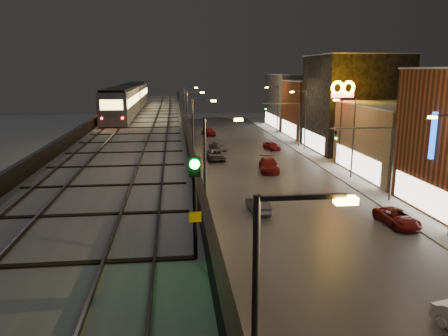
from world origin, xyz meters
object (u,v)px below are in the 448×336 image
subway_train (129,98)px  car_onc_white (269,165)px  rail_signal (195,188)px  car_mid_dark (218,146)px  car_mid_silver (215,154)px  car_onc_dark (397,218)px  car_near_white (258,205)px  car_onc_red (272,146)px  car_far_white (209,132)px

subway_train → car_onc_white: 20.98m
rail_signal → car_mid_dark: (6.03, 53.82, -8.09)m
car_mid_silver → car_onc_dark: size_ratio=1.17×
car_near_white → car_onc_white: car_onc_white is taller
subway_train → car_onc_white: bearing=-29.4°
subway_train → rail_signal: (6.40, -48.26, 0.41)m
car_onc_red → car_onc_white: bearing=-118.4°
car_mid_silver → car_onc_red: size_ratio=1.38×
car_far_white → rail_signal: bearing=71.2°
car_near_white → car_far_white: size_ratio=0.91×
subway_train → car_far_white: 25.28m
subway_train → car_mid_silver: subway_train is taller
car_mid_dark → car_far_white: size_ratio=1.05×
car_near_white → car_mid_silver: car_mid_silver is taller
car_onc_white → car_mid_silver: bearing=133.5°
car_onc_dark → car_far_white: bearing=97.9°
rail_signal → car_onc_red: rail_signal is taller
car_mid_silver → car_onc_red: (9.28, 6.07, -0.08)m
subway_train → car_near_white: (12.82, -24.78, -7.68)m
car_mid_silver → car_onc_dark: 29.92m
car_mid_dark → car_near_white: bearing=76.2°
car_mid_silver → car_far_white: size_ratio=1.22×
car_mid_dark → car_onc_white: car_onc_white is taller
car_far_white → car_onc_white: bearing=85.0°
car_near_white → car_mid_dark: bearing=-93.6°
rail_signal → car_far_white: (5.78, 69.06, -8.01)m
car_onc_red → subway_train: bearing=177.5°
car_onc_dark → car_onc_white: (-5.92, 19.63, 0.15)m
car_onc_dark → car_onc_white: car_onc_white is taller
car_mid_dark → car_onc_red: car_mid_dark is taller
car_onc_white → car_near_white: bearing=-98.5°
car_far_white → subway_train: bearing=45.6°
car_onc_dark → car_onc_white: 20.51m
car_mid_dark → car_onc_red: 8.17m
car_far_white → car_onc_white: car_onc_white is taller
rail_signal → car_onc_dark: size_ratio=0.67×
car_onc_white → car_onc_red: car_onc_white is taller
rail_signal → car_near_white: bearing=74.7°
car_near_white → car_mid_dark: car_mid_dark is taller
subway_train → car_onc_dark: subway_train is taller
subway_train → car_onc_red: 22.33m
car_mid_dark → rail_signal: bearing=69.0°
car_mid_silver → car_onc_dark: bearing=109.6°
car_onc_white → car_onc_red: 14.38m
rail_signal → car_onc_white: 40.87m
car_mid_silver → car_far_white: 22.55m
rail_signal → car_near_white: size_ratio=0.76×
subway_train → car_mid_dark: (12.43, 5.56, -7.67)m
car_near_white → car_onc_red: size_ratio=1.03×
car_onc_white → car_onc_red: (3.46, 13.96, -0.12)m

